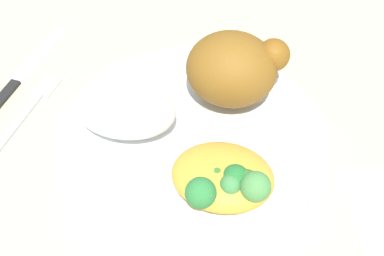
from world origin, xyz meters
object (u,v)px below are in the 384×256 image
object	(u,v)px
mac_cheese_with_broccoli	(226,179)
knife	(15,81)
rice_pile	(125,107)
plate	(192,139)
roasted_chicken	(234,68)
fork	(26,111)

from	to	relation	value
mac_cheese_with_broccoli	knife	distance (m)	0.29
rice_pile	mac_cheese_with_broccoli	xyz separation A→B (m)	(0.11, -0.06, -0.00)
plate	rice_pile	distance (m)	0.08
rice_pile	knife	distance (m)	0.16
roasted_chicken	knife	distance (m)	0.26
plate	mac_cheese_with_broccoli	distance (m)	0.08
roasted_chicken	fork	size ratio (longest dim) A/B	0.75
fork	knife	xyz separation A→B (m)	(-0.03, 0.04, 0.00)
plate	roasted_chicken	bearing A→B (deg)	63.88
rice_pile	knife	xyz separation A→B (m)	(-0.15, 0.05, -0.04)
plate	fork	distance (m)	0.19
roasted_chicken	fork	bearing A→B (deg)	-165.53
mac_cheese_with_broccoli	rice_pile	bearing A→B (deg)	150.59
plate	fork	world-z (taller)	plate
roasted_chicken	knife	world-z (taller)	roasted_chicken
roasted_chicken	knife	xyz separation A→B (m)	(-0.25, -0.02, -0.05)
mac_cheese_with_broccoli	fork	world-z (taller)	mac_cheese_with_broccoli
roasted_chicken	mac_cheese_with_broccoli	size ratio (longest dim) A/B	1.11
roasted_chicken	mac_cheese_with_broccoli	xyz separation A→B (m)	(0.01, -0.13, -0.02)
plate	mac_cheese_with_broccoli	bearing A→B (deg)	-54.48
plate	fork	xyz separation A→B (m)	(-0.19, 0.01, -0.01)
plate	knife	bearing A→B (deg)	167.60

